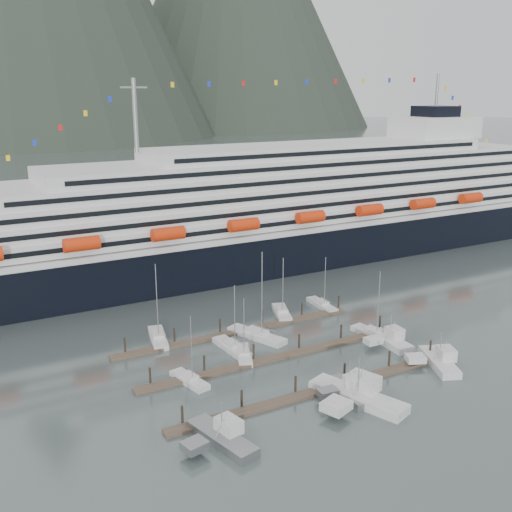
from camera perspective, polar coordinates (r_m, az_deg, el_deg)
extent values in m
plane|color=#4D5B5B|center=(102.18, 4.89, -9.87)|extent=(1600.00, 1600.00, 0.00)
cube|color=black|center=(157.34, 1.46, 0.90)|extent=(210.00, 28.00, 12.00)
cube|color=silver|center=(155.83, 1.47, 3.21)|extent=(205.80, 27.44, 1.50)
cube|color=silver|center=(157.83, 3.05, 4.31)|extent=(185.00, 26.00, 3.20)
cube|color=black|center=(147.10, 5.73, 3.49)|extent=(175.75, 0.20, 1.00)
cube|color=silver|center=(158.29, 3.69, 5.52)|extent=(180.00, 25.00, 3.20)
cube|color=black|center=(148.00, 6.30, 4.82)|extent=(171.00, 0.20, 1.00)
cube|color=silver|center=(158.83, 4.32, 6.71)|extent=(172.00, 24.00, 3.20)
cube|color=black|center=(148.99, 6.86, 6.12)|extent=(163.40, 0.20, 1.00)
cube|color=silver|center=(159.47, 4.96, 7.89)|extent=(160.00, 23.00, 3.20)
cube|color=black|center=(150.07, 7.42, 7.41)|extent=(152.00, 0.20, 1.00)
cube|color=silver|center=(160.20, 5.58, 9.03)|extent=(140.00, 22.00, 3.00)
cube|color=black|center=(151.25, 7.96, 8.63)|extent=(133.00, 0.20, 1.00)
cube|color=silver|center=(161.03, 6.21, 10.12)|extent=(95.00, 20.00, 3.00)
cube|color=black|center=(152.92, 8.39, 9.82)|extent=(90.25, 0.20, 1.00)
cube|color=silver|center=(186.44, 16.62, 11.69)|extent=(22.00, 16.00, 6.00)
cube|color=black|center=(186.24, 16.72, 13.07)|extent=(10.00, 10.00, 3.00)
cylinder|color=gray|center=(138.04, -11.44, 12.98)|extent=(1.00, 1.00, 16.00)
cylinder|color=gray|center=(186.15, 16.86, 14.76)|extent=(0.80, 0.80, 10.00)
cylinder|color=red|center=(122.60, -16.27, 1.10)|extent=(7.00, 2.80, 2.80)
cylinder|color=red|center=(127.46, -8.38, 2.10)|extent=(7.00, 2.80, 2.80)
cylinder|color=red|center=(134.58, -1.19, 2.98)|extent=(7.00, 2.80, 2.80)
cylinder|color=red|center=(143.61, 5.20, 3.72)|extent=(7.00, 2.80, 2.80)
cylinder|color=red|center=(154.23, 10.78, 4.33)|extent=(7.00, 2.80, 2.80)
cylinder|color=red|center=(166.12, 15.61, 4.82)|extent=(7.00, 2.80, 2.80)
cylinder|color=red|center=(179.03, 19.77, 5.22)|extent=(7.00, 2.80, 2.80)
cube|color=#4A3D2F|center=(92.18, 5.75, -12.70)|extent=(48.00, 2.00, 0.50)
cylinder|color=black|center=(83.79, -7.04, -14.94)|extent=(0.36, 0.36, 3.20)
cylinder|color=black|center=(86.98, -1.38, -13.60)|extent=(0.36, 0.36, 3.20)
cylinder|color=black|center=(90.96, 3.78, -12.24)|extent=(0.36, 0.36, 3.20)
cylinder|color=black|center=(95.62, 8.42, -10.93)|extent=(0.36, 0.36, 3.20)
cylinder|color=black|center=(100.87, 12.57, -9.68)|extent=(0.36, 0.36, 3.20)
cylinder|color=black|center=(106.62, 16.26, -8.53)|extent=(0.36, 0.36, 3.20)
cube|color=#4A3D2F|center=(101.95, 1.57, -9.72)|extent=(48.00, 2.00, 0.50)
cylinder|color=black|center=(94.58, -10.05, -11.32)|extent=(0.36, 0.36, 3.20)
cylinder|color=black|center=(97.42, -4.96, -10.29)|extent=(0.36, 0.36, 3.20)
cylinder|color=black|center=(100.99, -0.23, -9.25)|extent=(0.36, 0.36, 3.20)
cylinder|color=black|center=(105.20, 4.12, -8.24)|extent=(0.36, 0.36, 3.20)
cylinder|color=black|center=(110.00, 8.10, -7.27)|extent=(0.36, 0.36, 3.20)
cylinder|color=black|center=(115.30, 11.71, -6.35)|extent=(0.36, 0.36, 3.20)
cube|color=#4A3D2F|center=(112.37, -1.80, -7.24)|extent=(48.00, 2.00, 0.50)
cylinder|color=black|center=(105.87, -12.37, -8.42)|extent=(0.36, 0.36, 3.20)
cylinder|color=black|center=(108.42, -7.78, -7.60)|extent=(0.36, 0.36, 3.20)
cylinder|color=black|center=(111.63, -3.45, -6.78)|extent=(0.36, 0.36, 3.20)
cylinder|color=black|center=(115.46, 0.61, -5.98)|extent=(0.36, 0.36, 3.20)
cylinder|color=black|center=(119.85, 4.38, -5.20)|extent=(0.36, 0.36, 3.20)
cylinder|color=black|center=(124.72, 7.86, -4.46)|extent=(0.36, 0.36, 3.20)
cube|color=#B4B4B4|center=(95.15, -6.35, -11.77)|extent=(3.88, 8.27, 1.24)
cube|color=#B4B4B4|center=(94.80, -6.36, -11.35)|extent=(2.30, 3.09, 0.71)
cylinder|color=gray|center=(92.05, -6.17, -8.75)|extent=(0.14, 0.14, 10.45)
cube|color=#B4B4B4|center=(105.45, -2.29, -8.84)|extent=(3.16, 10.12, 1.40)
cube|color=#B4B4B4|center=(105.08, -2.29, -8.39)|extent=(2.19, 3.60, 0.80)
cylinder|color=gray|center=(102.21, -2.04, -5.82)|extent=(0.16, 0.16, 11.27)
cube|color=#B4B4B4|center=(102.85, -1.18, -9.48)|extent=(5.31, 8.62, 1.23)
cube|color=#B4B4B4|center=(102.53, -1.18, -9.10)|extent=(2.75, 3.38, 0.71)
cylinder|color=gray|center=(99.85, -1.15, -6.78)|extent=(0.14, 0.14, 10.08)
cube|color=#B4B4B4|center=(110.28, 0.07, -7.69)|extent=(7.13, 12.20, 1.53)
cube|color=#B4B4B4|center=(109.89, 0.07, -7.21)|extent=(3.60, 4.72, 0.87)
cylinder|color=gray|center=(106.50, 0.57, -3.65)|extent=(0.17, 0.17, 15.54)
cube|color=#B4B4B4|center=(110.75, -9.31, -7.81)|extent=(4.78, 10.42, 1.41)
cube|color=#B4B4B4|center=(110.40, -9.33, -7.37)|extent=(2.75, 3.89, 0.81)
cylinder|color=gray|center=(107.07, -9.42, -4.31)|extent=(0.16, 0.16, 13.76)
cube|color=#B4B4B4|center=(121.10, 2.47, -5.53)|extent=(5.83, 9.58, 1.44)
cube|color=#B4B4B4|center=(120.77, 2.47, -5.12)|extent=(3.08, 3.76, 0.82)
cylinder|color=gray|center=(118.11, 2.58, -2.83)|extent=(0.16, 0.16, 11.27)
cube|color=#B4B4B4|center=(126.16, 6.29, -4.73)|extent=(2.98, 9.47, 1.24)
cube|color=#B4B4B4|center=(125.89, 6.30, -4.40)|extent=(2.01, 3.39, 0.71)
cylinder|color=gray|center=(123.56, 6.59, -2.40)|extent=(0.14, 0.14, 10.23)
cube|color=#B4B4B4|center=(113.07, 11.07, -7.39)|extent=(3.95, 9.34, 1.41)
cube|color=#B4B4B4|center=(112.72, 11.09, -6.97)|extent=(2.47, 3.43, 0.80)
cylinder|color=gray|center=(110.16, 11.59, -4.39)|extent=(0.16, 0.16, 11.78)
cube|color=gray|center=(80.54, -3.25, -17.09)|extent=(5.60, 11.74, 1.74)
cube|color=gray|center=(77.82, -5.86, -17.52)|extent=(3.45, 3.09, 1.05)
cube|color=#B4B4B4|center=(80.26, -2.61, -15.81)|extent=(3.14, 3.86, 1.92)
cube|color=black|center=(79.90, -2.62, -15.38)|extent=(2.92, 3.60, 0.44)
cylinder|color=gray|center=(78.90, -3.28, -15.17)|extent=(0.14, 0.14, 4.36)
cube|color=gray|center=(91.88, 8.80, -12.84)|extent=(3.86, 9.76, 1.74)
cube|color=gray|center=(89.65, 6.83, -12.77)|extent=(3.10, 2.32, 1.04)
cube|color=#B4B4B4|center=(91.59, 9.36, -11.80)|extent=(2.65, 3.04, 1.91)
cube|color=black|center=(91.28, 9.38, -11.41)|extent=(2.46, 2.84, 0.43)
cylinder|color=gray|center=(90.45, 8.89, -11.10)|extent=(0.14, 0.14, 4.34)
cube|color=#B4B4B4|center=(90.68, 9.65, -13.29)|extent=(8.78, 15.32, 2.13)
cube|color=#B4B4B4|center=(85.78, 7.65, -13.96)|extent=(4.54, 4.34, 1.28)
cube|color=#B4B4B4|center=(90.85, 10.21, -11.76)|extent=(4.35, 5.23, 2.34)
cube|color=black|center=(90.46, 10.24, -11.28)|extent=(4.05, 4.88, 0.53)
cylinder|color=gray|center=(88.88, 9.77, -11.08)|extent=(0.17, 0.17, 5.33)
cube|color=#B4B4B4|center=(104.43, 17.03, -9.75)|extent=(7.16, 11.13, 1.79)
cube|color=#B4B4B4|center=(102.53, 14.95, -9.40)|extent=(3.72, 3.36, 1.07)
cube|color=#B4B4B4|center=(104.14, 17.65, -8.84)|extent=(3.56, 3.94, 1.97)
cube|color=black|center=(103.86, 17.69, -8.48)|extent=(3.31, 3.67, 0.45)
cylinder|color=gray|center=(103.13, 17.17, -8.12)|extent=(0.14, 0.14, 4.47)
cube|color=#B4B4B4|center=(110.29, 12.61, -8.03)|extent=(3.68, 9.79, 1.75)
cube|color=#B4B4B4|center=(107.79, 11.09, -7.90)|extent=(3.09, 2.28, 1.05)
cube|color=#B4B4B4|center=(110.21, 13.06, -7.14)|extent=(2.61, 3.02, 1.93)
cube|color=black|center=(109.95, 13.08, -6.80)|extent=(2.42, 2.82, 0.44)
cylinder|color=gray|center=(109.09, 12.70, -6.51)|extent=(0.14, 0.14, 4.38)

